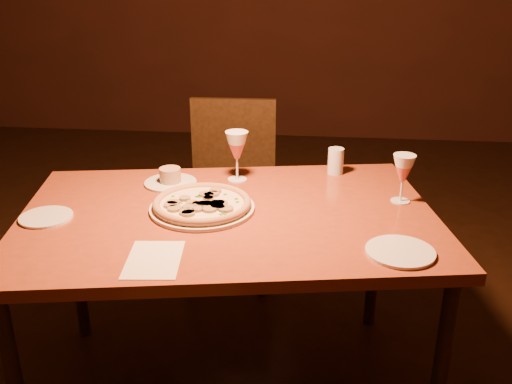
# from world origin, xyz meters

# --- Properties ---
(dining_table) EXTENTS (1.57, 1.15, 0.77)m
(dining_table) POSITION_xyz_m (0.20, 0.01, 0.70)
(dining_table) COLOR maroon
(dining_table) RESTS_ON floor
(chair_far) EXTENTS (0.45, 0.45, 0.92)m
(chair_far) POSITION_xyz_m (0.07, 0.94, 0.52)
(chair_far) COLOR black
(chair_far) RESTS_ON floor
(pizza_plate) EXTENTS (0.37, 0.37, 0.04)m
(pizza_plate) POSITION_xyz_m (0.11, 0.02, 0.79)
(pizza_plate) COLOR silver
(pizza_plate) RESTS_ON dining_table
(ramekin_saucer) EXTENTS (0.20, 0.20, 0.06)m
(ramekin_saucer) POSITION_xyz_m (-0.06, 0.25, 0.79)
(ramekin_saucer) COLOR silver
(ramekin_saucer) RESTS_ON dining_table
(wine_glass_far) EXTENTS (0.09, 0.09, 0.20)m
(wine_glass_far) POSITION_xyz_m (0.19, 0.32, 0.87)
(wine_glass_far) COLOR #C05350
(wine_glass_far) RESTS_ON dining_table
(wine_glass_right) EXTENTS (0.08, 0.08, 0.18)m
(wine_glass_right) POSITION_xyz_m (0.81, 0.17, 0.86)
(wine_glass_right) COLOR #C05350
(wine_glass_right) RESTS_ON dining_table
(water_tumbler) EXTENTS (0.06, 0.06, 0.11)m
(water_tumbler) POSITION_xyz_m (0.58, 0.44, 0.82)
(water_tumbler) COLOR silver
(water_tumbler) RESTS_ON dining_table
(side_plate_left) EXTENTS (0.18, 0.18, 0.01)m
(side_plate_left) POSITION_xyz_m (-0.40, -0.10, 0.77)
(side_plate_left) COLOR silver
(side_plate_left) RESTS_ON dining_table
(side_plate_near) EXTENTS (0.21, 0.21, 0.01)m
(side_plate_near) POSITION_xyz_m (0.76, -0.23, 0.77)
(side_plate_near) COLOR silver
(side_plate_near) RESTS_ON dining_table
(menu_card) EXTENTS (0.18, 0.24, 0.00)m
(menu_card) POSITION_xyz_m (0.04, -0.34, 0.77)
(menu_card) COLOR beige
(menu_card) RESTS_ON dining_table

